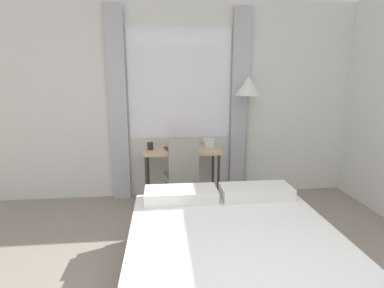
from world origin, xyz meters
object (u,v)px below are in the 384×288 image
(desk_chair, at_px, (182,171))
(book, at_px, (176,148))
(desk, at_px, (182,154))
(standing_lamp, at_px, (248,97))
(telephone, at_px, (209,143))
(mug, at_px, (150,146))
(bed, at_px, (236,264))

(desk_chair, bearing_deg, book, 97.04)
(desk, height_order, standing_lamp, standing_lamp)
(telephone, relative_size, mug, 2.00)
(standing_lamp, distance_m, book, 1.16)
(standing_lamp, distance_m, mug, 1.44)
(standing_lamp, bearing_deg, mug, -178.18)
(mug, bearing_deg, desk, 0.72)
(desk, bearing_deg, telephone, 16.64)
(bed, height_order, mug, mug)
(telephone, distance_m, book, 0.47)
(bed, distance_m, standing_lamp, 2.27)
(standing_lamp, bearing_deg, bed, -107.47)
(desk_chair, xyz_separation_m, bed, (0.31, -1.60, -0.27))
(bed, bearing_deg, book, 101.60)
(desk, distance_m, telephone, 0.42)
(bed, xyz_separation_m, telephone, (0.08, 1.94, 0.56))
(bed, relative_size, standing_lamp, 1.12)
(standing_lamp, height_order, mug, standing_lamp)
(desk, height_order, mug, mug)
(desk_chair, distance_m, book, 0.33)
(standing_lamp, height_order, telephone, standing_lamp)
(telephone, bearing_deg, bed, -92.41)
(standing_lamp, relative_size, book, 5.21)
(bed, xyz_separation_m, book, (-0.37, 1.80, 0.52))
(desk, distance_m, mug, 0.43)
(mug, bearing_deg, desk_chair, -28.14)
(book, bearing_deg, desk_chair, -73.07)
(desk, bearing_deg, standing_lamp, 2.33)
(mug, bearing_deg, bed, -68.65)
(desk, xyz_separation_m, telephone, (0.38, 0.11, 0.13))
(desk_chair, relative_size, telephone, 5.07)
(standing_lamp, bearing_deg, desk, -177.67)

